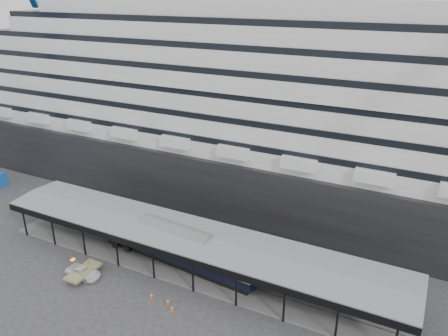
% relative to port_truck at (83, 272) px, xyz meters
% --- Properties ---
extents(ground, '(200.00, 200.00, 0.00)m').
position_rel_port_truck_xyz_m(ground, '(11.11, 2.97, -0.65)').
color(ground, '#323235').
rests_on(ground, ground).
extents(cruise_ship, '(130.00, 30.00, 43.90)m').
position_rel_port_truck_xyz_m(cruise_ship, '(11.16, 34.97, 17.70)').
color(cruise_ship, black).
rests_on(cruise_ship, ground).
extents(platform_canopy, '(56.00, 9.18, 5.30)m').
position_rel_port_truck_xyz_m(platform_canopy, '(11.11, 7.97, 1.71)').
color(platform_canopy, slate).
rests_on(platform_canopy, ground).
extents(port_truck, '(4.71, 2.20, 1.31)m').
position_rel_port_truck_xyz_m(port_truck, '(0.00, 0.00, 0.00)').
color(port_truck, white).
rests_on(port_truck, ground).
extents(pullman_carriage, '(24.23, 5.11, 23.62)m').
position_rel_port_truck_xyz_m(pullman_carriage, '(9.00, 7.97, 2.20)').
color(pullman_carriage, black).
rests_on(pullman_carriage, ground).
extents(traffic_cone_left, '(0.47, 0.47, 0.77)m').
position_rel_port_truck_xyz_m(traffic_cone_left, '(10.26, 0.44, -0.27)').
color(traffic_cone_left, '#D9500C').
rests_on(traffic_cone_left, ground).
extents(traffic_cone_mid, '(0.47, 0.47, 0.77)m').
position_rel_port_truck_xyz_m(traffic_cone_mid, '(12.60, 0.42, -0.27)').
color(traffic_cone_mid, '#DA4A0C').
rests_on(traffic_cone_mid, ground).
extents(traffic_cone_right, '(0.40, 0.40, 0.68)m').
position_rel_port_truck_xyz_m(traffic_cone_right, '(13.59, -0.26, -0.32)').
color(traffic_cone_right, '#F4570D').
rests_on(traffic_cone_right, ground).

